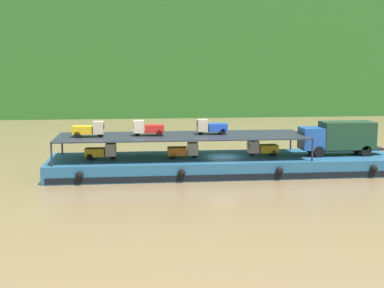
{
  "coord_description": "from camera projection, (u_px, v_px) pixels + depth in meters",
  "views": [
    {
      "loc": [
        -7.96,
        -46.62,
        9.79
      ],
      "look_at": [
        -2.89,
        0.0,
        2.7
      ],
      "focal_mm": 49.09,
      "sensor_mm": 36.0,
      "label": 1
    }
  ],
  "objects": [
    {
      "name": "ground_plane",
      "position": [
        223.0,
        173.0,
        48.14
      ],
      "size": [
        400.0,
        400.0,
        0.0
      ],
      "primitive_type": "plane",
      "color": "olive"
    },
    {
      "name": "hillside_far_bank",
      "position": [
        172.0,
        1.0,
        109.5
      ],
      "size": [
        116.45,
        34.32,
        40.69
      ],
      "color": "#286023",
      "rests_on": "ground"
    },
    {
      "name": "cargo_barge",
      "position": [
        223.0,
        165.0,
        48.01
      ],
      "size": [
        31.48,
        7.88,
        1.5
      ],
      "color": "#23567A",
      "rests_on": "ground"
    },
    {
      "name": "covered_lorry",
      "position": [
        339.0,
        137.0,
        48.5
      ],
      "size": [
        7.86,
        2.3,
        3.1
      ],
      "color": "#1E4C99",
      "rests_on": "cargo_barge"
    },
    {
      "name": "cargo_rack",
      "position": [
        182.0,
        136.0,
        47.22
      ],
      "size": [
        22.28,
        6.55,
        2.0
      ],
      "color": "#232833",
      "rests_on": "cargo_barge"
    },
    {
      "name": "mini_truck_lower_stern",
      "position": [
        101.0,
        151.0,
        46.49
      ],
      "size": [
        2.79,
        1.29,
        1.38
      ],
      "color": "gold",
      "rests_on": "cargo_barge"
    },
    {
      "name": "mini_truck_lower_aft",
      "position": [
        183.0,
        150.0,
        47.05
      ],
      "size": [
        2.78,
        1.26,
        1.38
      ],
      "color": "orange",
      "rests_on": "cargo_barge"
    },
    {
      "name": "mini_truck_lower_mid",
      "position": [
        262.0,
        148.0,
        48.4
      ],
      "size": [
        2.79,
        1.29,
        1.38
      ],
      "color": "gold",
      "rests_on": "cargo_barge"
    },
    {
      "name": "mini_truck_upper_stern",
      "position": [
        89.0,
        129.0,
        46.06
      ],
      "size": [
        2.78,
        1.26,
        1.38
      ],
      "color": "gold",
      "rests_on": "cargo_rack"
    },
    {
      "name": "mini_truck_upper_mid",
      "position": [
        148.0,
        128.0,
        46.9
      ],
      "size": [
        2.75,
        1.21,
        1.38
      ],
      "color": "red",
      "rests_on": "cargo_rack"
    },
    {
      "name": "mini_truck_upper_fore",
      "position": [
        211.0,
        127.0,
        47.87
      ],
      "size": [
        2.76,
        1.24,
        1.38
      ],
      "color": "#1E47B7",
      "rests_on": "cargo_rack"
    }
  ]
}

